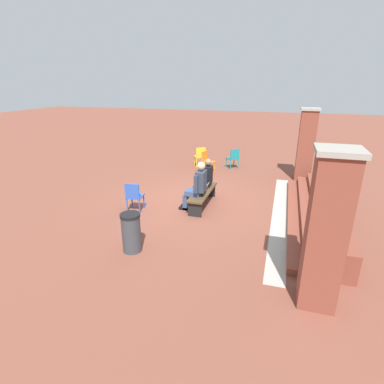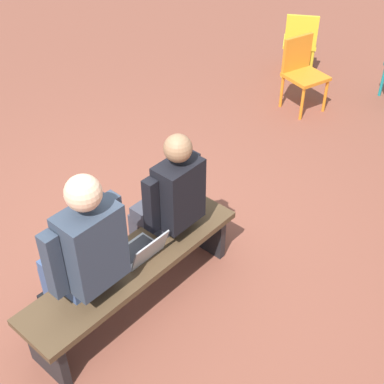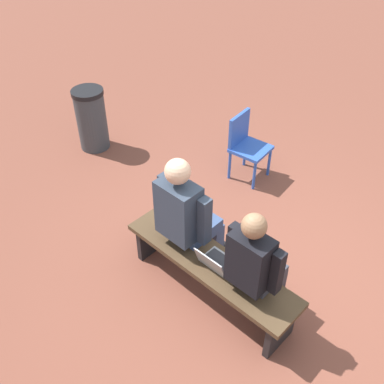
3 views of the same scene
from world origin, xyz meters
name	(u,v)px [view 2 (image 2 of 3)]	position (x,y,z in m)	size (l,w,h in m)	color
ground_plane	(128,262)	(0.00, 0.00, 0.00)	(60.00, 60.00, 0.00)	brown
bench	(135,270)	(0.24, 0.37, 0.35)	(1.80, 0.44, 0.45)	#4C3823
person_student	(169,200)	(-0.20, 0.30, 0.70)	(0.52, 0.65, 1.30)	#383842
person_adult	(83,253)	(0.60, 0.29, 0.74)	(0.58, 0.73, 1.41)	#384C75
laptop	(142,251)	(0.16, 0.38, 0.50)	(0.32, 0.29, 0.21)	#9EA0A5
plastic_chair_foreground	(300,40)	(-3.89, -0.87, 0.48)	(0.58, 0.58, 0.84)	gold
plastic_chair_near_bench_right	(302,69)	(-3.17, -0.39, 0.48)	(0.52, 0.52, 0.84)	orange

